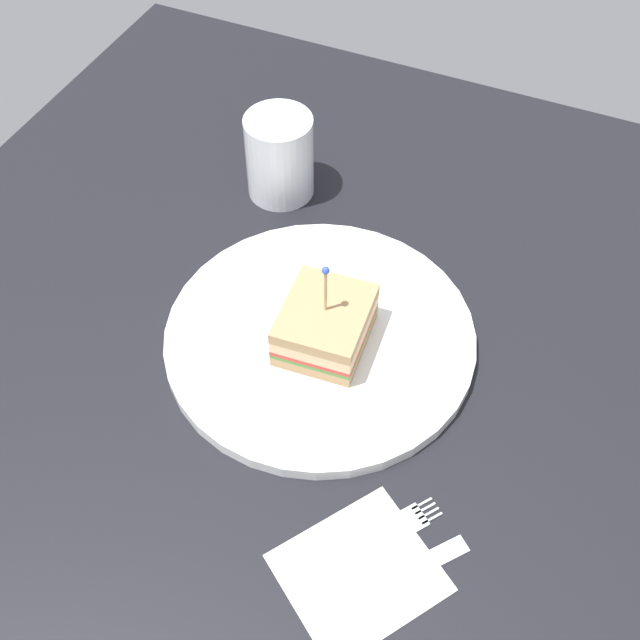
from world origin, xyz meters
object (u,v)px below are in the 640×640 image
Objects in this scene: plate at (320,338)px; drink_glass at (280,161)px; sandwich_half_center at (325,325)px; fork at (391,531)px; napkin at (359,572)px; knife at (407,572)px.

plate is 3.07× the size of drink_glass.
fork is (14.88, 12.32, -3.46)cm from sandwich_half_center.
napkin is at bearing 33.36° from drink_glass.
drink_glass is (-18.07, -12.79, 3.50)cm from plate.
sandwich_half_center is 1.04× the size of drink_glass.
fork is at bearing 39.61° from sandwich_half_center.
plate is 23.78cm from knife.
sandwich_half_center is (0.54, 0.76, 2.96)cm from plate.
plate reaches higher than fork.
plate is 2.90× the size of knife.
plate is 2.57× the size of napkin.
drink_glass is (-18.61, -13.55, 0.53)cm from sandwich_half_center.
drink_glass is 0.94× the size of knife.
sandwich_half_center is at bearing -149.44° from napkin.
drink_glass is at bearing -144.71° from plate.
plate reaches higher than knife.
napkin is at bearing -14.11° from fork.
plate is at bearing -139.71° from fork.
drink_glass reaches higher than plate.
fork is at bearing 165.89° from napkin.
drink_glass is 42.50cm from fork.
fork is (15.42, 13.08, -0.50)cm from plate.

